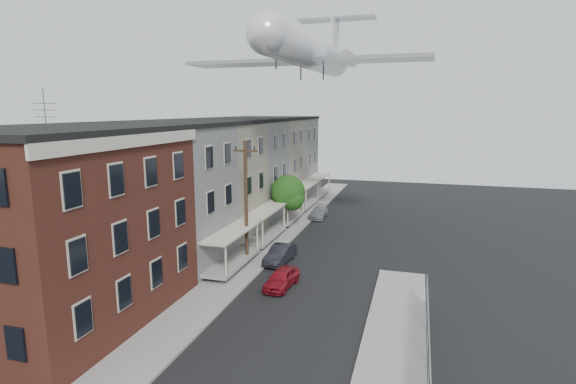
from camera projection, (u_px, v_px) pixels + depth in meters
name	position (u px, v px, depth m)	size (l,w,h in m)	color
sidewalk_left	(274.00, 240.00, 38.76)	(3.00, 62.00, 0.12)	gray
sidewalk_right	(390.00, 380.00, 18.73)	(3.00, 26.00, 0.12)	gray
curb_left	(290.00, 241.00, 38.36)	(0.15, 62.00, 0.14)	gray
curb_right	(355.00, 374.00, 19.13)	(0.15, 26.00, 0.14)	gray
corner_building	(55.00, 226.00, 23.60)	(10.31, 12.30, 12.15)	black
row_house_a	(157.00, 194.00, 32.56)	(11.98, 7.00, 10.30)	slate
row_house_b	(201.00, 180.00, 39.16)	(11.98, 7.00, 10.30)	gray
row_house_c	(233.00, 170.00, 45.77)	(11.98, 7.00, 10.30)	slate
row_house_d	(257.00, 162.00, 52.38)	(11.98, 7.00, 10.30)	gray
row_house_e	(275.00, 156.00, 58.98)	(11.98, 7.00, 10.30)	slate
chainlink_fence	(429.00, 379.00, 17.20)	(0.06, 18.06, 1.90)	gray
utility_pole	(246.00, 201.00, 32.29)	(1.80, 0.26, 9.00)	black
street_tree	(289.00, 194.00, 41.79)	(3.22, 3.20, 5.20)	black
car_near	(282.00, 278.00, 28.54)	(1.43, 3.56, 1.21)	maroon
car_mid	(280.00, 254.00, 33.20)	(1.35, 3.87, 1.28)	black
car_far	(319.00, 213.00, 46.92)	(1.56, 3.83, 1.11)	gray
airplane	(311.00, 53.00, 40.19)	(21.35, 24.38, 7.08)	silver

